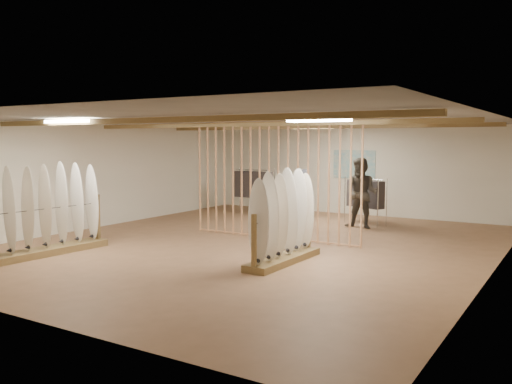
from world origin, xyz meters
The scene contains 16 objects.
floor centered at (0.00, 0.00, 0.00)m, with size 12.00×12.00×0.00m, color #916746.
ceiling centered at (0.00, 0.00, 2.80)m, with size 12.00×12.00×0.00m, color gray.
wall_back centered at (0.00, 6.00, 1.40)m, with size 12.00×12.00×0.00m, color white.
wall_front centered at (0.00, -6.00, 1.40)m, with size 12.00×12.00×0.00m, color white.
wall_left centered at (-5.00, 0.00, 1.40)m, with size 12.00×12.00×0.00m, color white.
wall_right centered at (5.00, 0.00, 1.40)m, with size 12.00×12.00×0.00m, color white.
ceiling_slats centered at (0.00, 0.00, 2.72)m, with size 9.50×6.12×0.10m, color olive.
light_panels centered at (0.00, 0.00, 2.74)m, with size 1.20×0.35×0.06m, color white.
bamboo_partition centered at (0.00, 0.80, 1.40)m, with size 4.45×0.05×2.78m.
poster centered at (0.00, 5.98, 1.60)m, with size 1.40×0.03×0.90m, color teal.
rack_left centered at (-3.13, -3.21, 0.66)m, with size 0.70×2.76×1.91m.
rack_right centered at (1.42, -1.30, 0.61)m, with size 0.53×2.22×1.78m.
clothing_rack_a centered at (-2.73, 4.30, 0.96)m, with size 1.37×0.41×1.47m.
clothing_rack_b centered at (1.08, 4.11, 0.87)m, with size 1.19×0.74×1.33m.
shopper_a centered at (-0.79, 4.10, 0.86)m, with size 0.63×0.42×1.71m, color #292A31.
shopper_b centered at (1.23, 3.41, 1.08)m, with size 1.04×0.81×2.15m, color #3B362E.
Camera 1 is at (6.36, -10.35, 2.36)m, focal length 38.00 mm.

